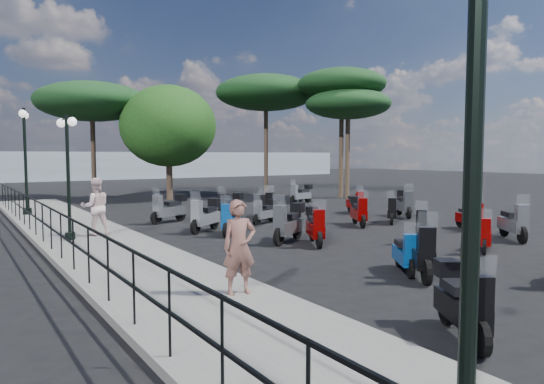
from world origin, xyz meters
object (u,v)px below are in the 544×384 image
pine_3 (348,104)px  pine_0 (266,93)px  pedestrian_far (96,207)px  scooter_25 (404,204)px  pine_2 (92,102)px  scooter_11 (264,207)px  scooter_20 (359,212)px  scooter_15 (230,207)px  scooter_26 (297,195)px  scooter_10 (265,212)px  scooter_19 (485,236)px  scooter_24 (392,212)px  scooter_8 (405,255)px  lamp_post_1 (68,169)px  woman (239,247)px  lamp_post_2 (25,154)px  broadleaf_tree (169,126)px  scooter_1 (419,254)px  scooter_4 (206,216)px  scooter_14 (422,227)px  scooter_23 (470,218)px  scooter_18 (514,224)px  scooter_21 (355,204)px  scooter_0 (462,304)px  scooter_3 (289,224)px  scooter_22 (301,194)px  scooter_9 (231,219)px  scooter_16 (272,206)px  pine_1 (342,85)px  lamp_post_0 (472,188)px  scooter_5 (169,209)px  scooter_2 (315,227)px

pine_3 → pine_0: bearing=114.9°
pedestrian_far → scooter_25: size_ratio=1.09×
scooter_25 → pine_2: (-8.76, 16.32, 5.25)m
scooter_11 → scooter_20: bearing=152.7°
scooter_15 → scooter_26: 7.66m
scooter_25 → scooter_15: bearing=4.6°
scooter_10 → scooter_19: bearing=170.9°
scooter_24 → scooter_25: size_ratio=0.80×
scooter_8 → scooter_11: bearing=-69.3°
lamp_post_1 → woman: bearing=-90.0°
woman → lamp_post_1: bearing=111.3°
lamp_post_2 → broadleaf_tree: (8.14, 4.60, 1.64)m
scooter_15 → pine_0: bearing=-68.2°
scooter_1 → broadleaf_tree: size_ratio=0.24×
scooter_4 → scooter_25: scooter_25 is taller
scooter_1 → scooter_14: (3.47, 2.75, -0.06)m
scooter_24 → woman: bearing=77.5°
scooter_10 → broadleaf_tree: broadleaf_tree is taller
scooter_23 → scooter_18: bearing=94.2°
scooter_14 → scooter_21: (3.36, 6.41, 0.00)m
scooter_21 → scooter_23: bearing=110.9°
woman → scooter_20: size_ratio=1.08×
scooter_0 → pine_0: size_ratio=0.19×
scooter_10 → scooter_20: size_ratio=0.91×
scooter_4 → scooter_20: bearing=-144.0°
lamp_post_2 → scooter_3: 12.39m
lamp_post_2 → pine_3: (17.44, -0.60, 2.99)m
scooter_20 → pine_0: (5.05, 14.10, 6.20)m
woman → scooter_25: bearing=40.2°
scooter_1 → scooter_22: size_ratio=0.95×
pine_0 → scooter_22: bearing=-105.5°
lamp_post_1 → broadleaf_tree: broadleaf_tree is taller
scooter_1 → scooter_20: bearing=-88.2°
scooter_14 → scooter_26: scooter_14 is taller
scooter_9 → scooter_16: bearing=-96.2°
broadleaf_tree → pine_1: bearing=-26.5°
lamp_post_0 → scooter_25: lamp_post_0 is taller
lamp_post_0 → scooter_24: size_ratio=3.06×
scooter_14 → scooter_22: (4.17, 11.49, 0.05)m
scooter_26 → scooter_19: bearing=136.2°
lamp_post_1 → scooter_5: bearing=23.9°
lamp_post_1 → scooter_19: 11.89m
scooter_1 → scooter_20: 7.63m
scooter_2 → pine_1: size_ratio=0.20×
woman → scooter_20: bearing=45.4°
lamp_post_2 → pedestrian_far: lamp_post_2 is taller
scooter_10 → pine_0: size_ratio=0.18×
pine_0 → lamp_post_0: bearing=-120.6°
lamp_post_0 → scooter_8: 8.18m
woman → scooter_22: woman is taller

